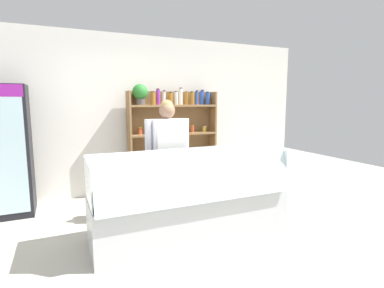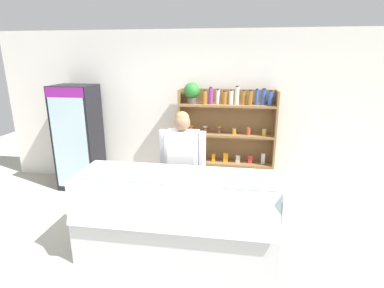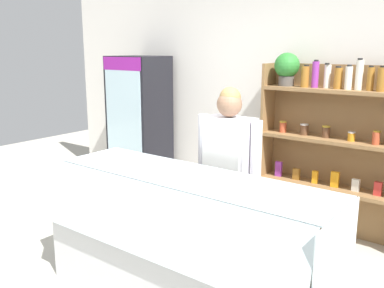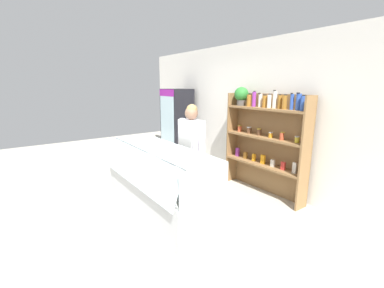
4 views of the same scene
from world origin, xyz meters
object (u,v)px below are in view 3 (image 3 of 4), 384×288
at_px(deli_display_case, 185,265).
at_px(drinks_fridge, 139,126).
at_px(shelving_unit, 334,134).
at_px(shop_clerk, 228,165).

bearing_deg(deli_display_case, drinks_fridge, 141.34).
xyz_separation_m(drinks_fridge, shelving_unit, (2.50, 0.21, 0.17)).
bearing_deg(shelving_unit, drinks_fridge, -175.20).
relative_size(drinks_fridge, shop_clerk, 1.13).
distance_m(shelving_unit, shop_clerk, 1.32).
xyz_separation_m(drinks_fridge, deli_display_case, (2.07, -1.66, -0.60)).
bearing_deg(shop_clerk, drinks_fridge, 153.40).
bearing_deg(drinks_fridge, shelving_unit, 4.80).
relative_size(shelving_unit, shop_clerk, 1.16).
bearing_deg(shop_clerk, deli_display_case, -86.56).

